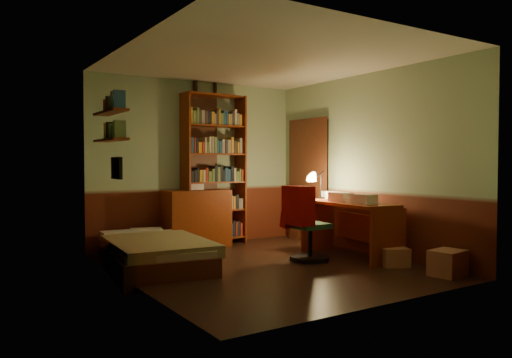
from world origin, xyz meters
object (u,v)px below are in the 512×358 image
desk (350,230)px  desk_lamp (321,179)px  cardboard_box_b (394,257)px  bookshelf (214,170)px  mini_stereo (193,185)px  bed (153,242)px  office_chair (310,225)px  dresser (196,219)px  cardboard_box_a (448,263)px

desk → desk_lamp: 0.99m
cardboard_box_b → bookshelf: bearing=112.7°
mini_stereo → bookshelf: bearing=-3.1°
bed → desk: 2.67m
office_chair → dresser: bearing=116.1°
desk → cardboard_box_a: size_ratio=3.62×
bed → mini_stereo: mini_stereo is taller
bed → cardboard_box_a: size_ratio=5.09×
desk → desk_lamp: desk_lamp is taller
dresser → office_chair: 1.95m
bed → cardboard_box_b: 3.07m
bed → desk: desk is taller
mini_stereo → desk_lamp: 1.99m
bookshelf → cardboard_box_b: size_ratio=7.14×
bookshelf → bed: bearing=-148.7°
desk → cardboard_box_a: bearing=-77.3°
bed → office_chair: size_ratio=2.14×
desk_lamp → office_chair: desk_lamp is taller
dresser → mini_stereo: bearing=87.4°
bookshelf → office_chair: bearing=-79.9°
bookshelf → cardboard_box_a: bookshelf is taller
desk_lamp → office_chair: size_ratio=0.63×
office_chair → mini_stereo: bearing=114.5°
desk_lamp → office_chair: 1.09m
bookshelf → cardboard_box_b: 3.14m
cardboard_box_a → cardboard_box_b: bearing=100.1°
desk → cardboard_box_b: size_ratio=4.29×
bed → dresser: bearing=48.9°
dresser → cardboard_box_a: (1.61, -3.33, -0.30)m
office_chair → desk_lamp: bearing=42.1°
bed → cardboard_box_a: 3.60m
bookshelf → desk_lamp: size_ratio=4.02×
bookshelf → desk_lamp: 1.72m
desk → mini_stereo: bearing=130.9°
mini_stereo → office_chair: (0.82, -1.90, -0.49)m
mini_stereo → cardboard_box_b: mini_stereo is taller
mini_stereo → dresser: bearing=-89.7°
bookshelf → cardboard_box_a: bearing=-74.1°
dresser → mini_stereo: mini_stereo is taller
cardboard_box_a → cardboard_box_b: 0.71m
mini_stereo → desk_lamp: desk_lamp is taller
bed → dresser: 1.42m
mini_stereo → office_chair: bearing=-63.1°
dresser → bookshelf: 0.83m
bed → bookshelf: bearing=43.4°
dresser → desk_lamp: bearing=-37.3°
dresser → cardboard_box_b: bearing=-60.0°
bed → dresser: (1.06, 0.93, 0.14)m
mini_stereo → office_chair: size_ratio=0.29×
bed → cardboard_box_a: bearing=-34.2°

